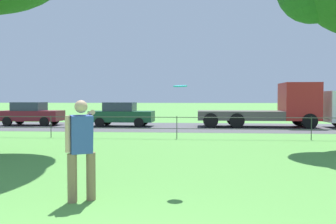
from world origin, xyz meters
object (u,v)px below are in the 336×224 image
(person_thrower, at_px, (81,147))
(car_maroon_center, at_px, (31,114))
(flatbed_truck_far_right, at_px, (275,108))
(car_dark_green_far_left, at_px, (122,114))
(frisbee, at_px, (180,86))

(person_thrower, distance_m, car_maroon_center, 18.79)
(person_thrower, xyz_separation_m, car_maroon_center, (-9.14, 16.41, -0.16))
(person_thrower, bearing_deg, flatbed_truck_far_right, 67.52)
(person_thrower, bearing_deg, car_dark_green_far_left, 100.26)
(person_thrower, height_order, car_dark_green_far_left, person_thrower)
(car_dark_green_far_left, bearing_deg, person_thrower, -79.74)
(person_thrower, height_order, frisbee, frisbee)
(person_thrower, xyz_separation_m, flatbed_truck_far_right, (6.74, 16.29, 0.28))
(person_thrower, relative_size, car_maroon_center, 0.43)
(frisbee, bearing_deg, car_dark_green_far_left, 106.78)
(car_maroon_center, height_order, flatbed_truck_far_right, flatbed_truck_far_right)
(person_thrower, distance_m, flatbed_truck_far_right, 17.63)
(car_maroon_center, xyz_separation_m, flatbed_truck_far_right, (15.88, -0.12, 0.44))
(person_thrower, xyz_separation_m, frisbee, (1.65, 0.96, 1.07))
(frisbee, bearing_deg, person_thrower, -149.85)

